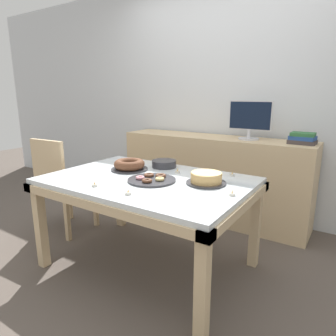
{
  "coord_description": "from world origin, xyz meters",
  "views": [
    {
      "loc": [
        1.31,
        -1.73,
        1.34
      ],
      "look_at": [
        0.09,
        0.15,
        0.79
      ],
      "focal_mm": 32.0,
      "sensor_mm": 36.0,
      "label": 1
    }
  ],
  "objects_px": {
    "tealight_near_front": "(232,175)",
    "tealight_right_edge": "(232,194)",
    "cake_chocolate_round": "(206,178)",
    "tealight_left_edge": "(95,185)",
    "plate_stack": "(164,164)",
    "tealight_near_cakes": "(177,172)",
    "book_stack": "(303,139)",
    "pastry_platter": "(152,179)",
    "chair": "(60,181)",
    "cake_golden_bundt": "(129,165)",
    "tealight_centre": "(128,193)",
    "computer_monitor": "(250,120)"
  },
  "relations": [
    {
      "from": "computer_monitor",
      "to": "book_stack",
      "type": "distance_m",
      "value": 0.51
    },
    {
      "from": "cake_chocolate_round",
      "to": "tealight_near_cakes",
      "type": "distance_m",
      "value": 0.35
    },
    {
      "from": "tealight_right_edge",
      "to": "tealight_near_cakes",
      "type": "bearing_deg",
      "value": 153.57
    },
    {
      "from": "chair",
      "to": "tealight_centre",
      "type": "height_order",
      "value": "chair"
    },
    {
      "from": "tealight_centre",
      "to": "tealight_near_cakes",
      "type": "xyz_separation_m",
      "value": [
        -0.01,
        0.62,
        0.0
      ]
    },
    {
      "from": "cake_chocolate_round",
      "to": "tealight_near_front",
      "type": "height_order",
      "value": "cake_chocolate_round"
    },
    {
      "from": "cake_chocolate_round",
      "to": "pastry_platter",
      "type": "xyz_separation_m",
      "value": [
        -0.36,
        -0.15,
        -0.03
      ]
    },
    {
      "from": "pastry_platter",
      "to": "tealight_left_edge",
      "type": "height_order",
      "value": "same"
    },
    {
      "from": "chair",
      "to": "plate_stack",
      "type": "bearing_deg",
      "value": 18.46
    },
    {
      "from": "chair",
      "to": "tealight_centre",
      "type": "relative_size",
      "value": 23.5
    },
    {
      "from": "book_stack",
      "to": "tealight_right_edge",
      "type": "distance_m",
      "value": 1.24
    },
    {
      "from": "tealight_centre",
      "to": "tealight_near_cakes",
      "type": "bearing_deg",
      "value": 91.34
    },
    {
      "from": "book_stack",
      "to": "tealight_right_edge",
      "type": "relative_size",
      "value": 5.95
    },
    {
      "from": "tealight_centre",
      "to": "pastry_platter",
      "type": "bearing_deg",
      "value": 99.57
    },
    {
      "from": "plate_stack",
      "to": "tealight_near_front",
      "type": "distance_m",
      "value": 0.6
    },
    {
      "from": "pastry_platter",
      "to": "plate_stack",
      "type": "xyz_separation_m",
      "value": [
        -0.16,
        0.4,
        0.02
      ]
    },
    {
      "from": "book_stack",
      "to": "tealight_centre",
      "type": "bearing_deg",
      "value": -115.77
    },
    {
      "from": "cake_golden_bundt",
      "to": "tealight_centre",
      "type": "xyz_separation_m",
      "value": [
        0.4,
        -0.49,
        -0.03
      ]
    },
    {
      "from": "cake_golden_bundt",
      "to": "cake_chocolate_round",
      "type": "bearing_deg",
      "value": -0.72
    },
    {
      "from": "tealight_right_edge",
      "to": "chair",
      "type": "bearing_deg",
      "value": 178.17
    },
    {
      "from": "chair",
      "to": "book_stack",
      "type": "relative_size",
      "value": 3.95
    },
    {
      "from": "plate_stack",
      "to": "tealight_near_front",
      "type": "height_order",
      "value": "plate_stack"
    },
    {
      "from": "tealight_left_edge",
      "to": "tealight_right_edge",
      "type": "bearing_deg",
      "value": 21.18
    },
    {
      "from": "cake_golden_bundt",
      "to": "plate_stack",
      "type": "relative_size",
      "value": 1.45
    },
    {
      "from": "chair",
      "to": "book_stack",
      "type": "xyz_separation_m",
      "value": [
        1.95,
        1.15,
        0.43
      ]
    },
    {
      "from": "cake_golden_bundt",
      "to": "tealight_near_front",
      "type": "relative_size",
      "value": 7.6
    },
    {
      "from": "computer_monitor",
      "to": "cake_chocolate_round",
      "type": "distance_m",
      "value": 1.11
    },
    {
      "from": "pastry_platter",
      "to": "tealight_left_edge",
      "type": "bearing_deg",
      "value": -127.59
    },
    {
      "from": "book_stack",
      "to": "pastry_platter",
      "type": "bearing_deg",
      "value": -123.38
    },
    {
      "from": "chair",
      "to": "computer_monitor",
      "type": "xyz_separation_m",
      "value": [
        1.46,
        1.14,
        0.57
      ]
    },
    {
      "from": "cake_golden_bundt",
      "to": "plate_stack",
      "type": "distance_m",
      "value": 0.3
    },
    {
      "from": "chair",
      "to": "pastry_platter",
      "type": "xyz_separation_m",
      "value": [
        1.15,
        -0.07,
        0.22
      ]
    },
    {
      "from": "pastry_platter",
      "to": "tealight_near_front",
      "type": "bearing_deg",
      "value": 45.03
    },
    {
      "from": "tealight_left_edge",
      "to": "plate_stack",
      "type": "bearing_deg",
      "value": 82.79
    },
    {
      "from": "book_stack",
      "to": "cake_golden_bundt",
      "type": "bearing_deg",
      "value": -137.46
    },
    {
      "from": "book_stack",
      "to": "pastry_platter",
      "type": "xyz_separation_m",
      "value": [
        -0.8,
        -1.21,
        -0.21
      ]
    },
    {
      "from": "cake_chocolate_round",
      "to": "plate_stack",
      "type": "xyz_separation_m",
      "value": [
        -0.52,
        0.24,
        -0.01
      ]
    },
    {
      "from": "cake_chocolate_round",
      "to": "tealight_left_edge",
      "type": "height_order",
      "value": "cake_chocolate_round"
    },
    {
      "from": "tealight_near_front",
      "to": "tealight_right_edge",
      "type": "bearing_deg",
      "value": -68.77
    },
    {
      "from": "book_stack",
      "to": "tealight_near_cakes",
      "type": "distance_m",
      "value": 1.21
    },
    {
      "from": "cake_golden_bundt",
      "to": "computer_monitor",
      "type": "bearing_deg",
      "value": 58.12
    },
    {
      "from": "book_stack",
      "to": "cake_chocolate_round",
      "type": "distance_m",
      "value": 1.16
    },
    {
      "from": "tealight_right_edge",
      "to": "tealight_centre",
      "type": "bearing_deg",
      "value": -148.72
    },
    {
      "from": "chair",
      "to": "tealight_centre",
      "type": "distance_m",
      "value": 1.29
    },
    {
      "from": "plate_stack",
      "to": "tealight_near_cakes",
      "type": "bearing_deg",
      "value": -27.63
    },
    {
      "from": "tealight_centre",
      "to": "tealight_right_edge",
      "type": "relative_size",
      "value": 1.0
    },
    {
      "from": "chair",
      "to": "tealight_near_front",
      "type": "distance_m",
      "value": 1.65
    },
    {
      "from": "pastry_platter",
      "to": "plate_stack",
      "type": "height_order",
      "value": "plate_stack"
    },
    {
      "from": "plate_stack",
      "to": "tealight_near_cakes",
      "type": "height_order",
      "value": "plate_stack"
    },
    {
      "from": "cake_golden_bundt",
      "to": "tealight_left_edge",
      "type": "distance_m",
      "value": 0.5
    }
  ]
}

